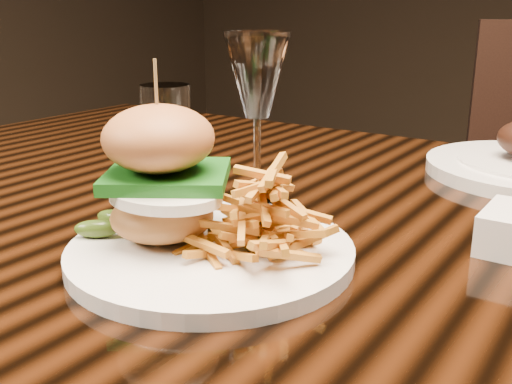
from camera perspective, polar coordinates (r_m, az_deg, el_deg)
The scene contains 4 objects.
dining_table at distance 0.72m, azimuth 7.47°, elevation -7.73°, with size 1.60×0.90×0.75m.
burger_plate at distance 0.55m, azimuth -4.59°, elevation -1.57°, with size 0.27×0.27×0.18m.
wine_glass at distance 0.67m, azimuth 0.12°, elevation 10.51°, with size 0.07×0.07×0.20m.
water_tumbler at distance 0.98m, azimuth -8.54°, elevation 6.93°, with size 0.08×0.08×0.11m, color white.
Camera 1 is at (0.29, -0.59, 0.97)m, focal length 42.00 mm.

